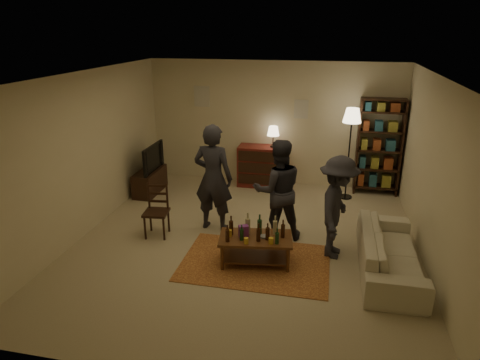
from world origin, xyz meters
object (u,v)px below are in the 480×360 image
(bookshelf, at_px, (379,146))
(person_by_sofa, at_px, (337,208))
(sofa, at_px, (390,252))
(person_left, at_px, (213,178))
(floor_lamp, at_px, (352,122))
(dining_chair, at_px, (157,208))
(dresser, at_px, (261,165))
(person_right, at_px, (278,190))
(tv_stand, at_px, (150,175))
(coffee_table, at_px, (255,240))

(bookshelf, distance_m, person_by_sofa, 3.00)
(sofa, bearing_deg, person_left, 73.82)
(floor_lamp, bearing_deg, person_left, -139.78)
(floor_lamp, relative_size, sofa, 0.90)
(dining_chair, height_order, dresser, dresser)
(person_left, height_order, person_by_sofa, person_left)
(person_right, bearing_deg, tv_stand, -45.68)
(coffee_table, height_order, dresser, dresser)
(tv_stand, relative_size, bookshelf, 0.52)
(floor_lamp, bearing_deg, coffee_table, -114.95)
(person_left, xyz_separation_m, person_right, (1.12, -0.11, -0.09))
(floor_lamp, bearing_deg, dining_chair, -143.30)
(dresser, xyz_separation_m, person_right, (0.66, -2.40, 0.38))
(dining_chair, xyz_separation_m, dresser, (1.34, 2.71, 0.00))
(floor_lamp, relative_size, person_left, 1.00)
(dresser, height_order, person_left, person_left)
(dresser, relative_size, floor_lamp, 0.73)
(sofa, bearing_deg, floor_lamp, 11.44)
(dining_chair, xyz_separation_m, person_by_sofa, (2.96, -0.10, 0.33))
(person_by_sofa, bearing_deg, bookshelf, -7.00)
(sofa, xyz_separation_m, person_by_sofa, (-0.78, 0.31, 0.50))
(sofa, height_order, person_left, person_left)
(bookshelf, height_order, sofa, bookshelf)
(coffee_table, bearing_deg, person_right, 77.10)
(floor_lamp, bearing_deg, sofa, -78.56)
(coffee_table, xyz_separation_m, person_left, (-0.91, 1.03, 0.54))
(tv_stand, xyz_separation_m, floor_lamp, (4.08, 0.57, 1.21))
(dining_chair, xyz_separation_m, tv_stand, (-0.91, 1.80, -0.09))
(dining_chair, relative_size, floor_lamp, 0.49)
(dining_chair, bearing_deg, coffee_table, -25.15)
(dresser, distance_m, sofa, 3.93)
(tv_stand, height_order, bookshelf, bookshelf)
(bookshelf, bearing_deg, dresser, -178.43)
(coffee_table, distance_m, dresser, 3.34)
(dresser, bearing_deg, bookshelf, 1.57)
(coffee_table, height_order, tv_stand, tv_stand)
(person_right, bearing_deg, person_left, -24.47)
(person_by_sofa, bearing_deg, person_left, 84.90)
(tv_stand, height_order, dresser, dresser)
(tv_stand, distance_m, person_right, 3.30)
(coffee_table, bearing_deg, floor_lamp, 65.05)
(tv_stand, distance_m, person_by_sofa, 4.33)
(tv_stand, xyz_separation_m, sofa, (4.64, -2.20, -0.08))
(dresser, height_order, bookshelf, bookshelf)
(coffee_table, height_order, bookshelf, bookshelf)
(coffee_table, relative_size, dresser, 0.84)
(person_by_sofa, bearing_deg, floor_lamp, 3.95)
(bookshelf, relative_size, sofa, 0.97)
(coffee_table, xyz_separation_m, sofa, (1.94, 0.20, -0.09))
(person_left, bearing_deg, sofa, 170.11)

